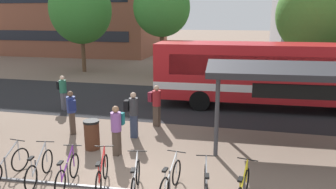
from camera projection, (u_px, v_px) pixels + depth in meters
bus_lane_asphalt at (181, 102)px, 17.09m from camera, size 80.00×7.20×0.01m
city_bus at (280, 73)px, 15.62m from camera, size 12.11×3.04×3.20m
bike_rack at (85, 184)px, 8.58m from camera, size 9.28×0.57×0.70m
parked_bicycle_silver_2 at (7, 166)px, 8.98m from camera, size 0.52×1.72×0.99m
parked_bicycle_silver_3 at (39, 168)px, 8.85m from camera, size 0.52×1.71×0.99m
parked_bicycle_purple_4 at (68, 173)px, 8.58m from camera, size 0.52×1.71×0.99m
parked_bicycle_red_5 at (102, 174)px, 8.53m from camera, size 0.60×1.69×0.99m
parked_bicycle_white_6 at (136, 180)px, 8.21m from camera, size 0.54×1.70×0.99m
parked_bicycle_white_7 at (170, 180)px, 8.21m from camera, size 0.52×1.72×0.99m
parked_bicycle_silver_8 at (206, 186)px, 7.93m from camera, size 0.52×1.71×0.99m
transit_shelter at (305, 72)px, 10.69m from camera, size 6.78×3.68×2.83m
commuter_black_pack_0 at (63, 90)px, 15.51m from camera, size 0.61×0.52×1.70m
commuter_black_pack_1 at (133, 112)px, 11.92m from camera, size 0.55×0.37×1.76m
commuter_maroon_pack_2 at (156, 103)px, 13.19m from camera, size 0.59×0.45×1.74m
commuter_navy_pack_3 at (72, 110)px, 12.26m from camera, size 0.56×0.60×1.72m
commuter_teal_pack_5 at (117, 127)px, 10.43m from camera, size 0.38×0.56×1.69m
trash_bin at (92, 135)px, 11.00m from camera, size 0.55×0.55×1.03m
street_tree_0 at (162, 8)px, 23.84m from camera, size 4.26×4.26×7.26m
street_tree_2 at (315, 14)px, 19.89m from camera, size 4.76×4.76×7.07m
street_tree_3 at (81, 10)px, 25.27m from camera, size 4.89×4.89×7.71m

